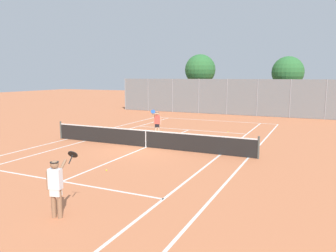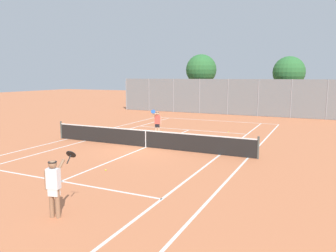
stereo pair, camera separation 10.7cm
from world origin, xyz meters
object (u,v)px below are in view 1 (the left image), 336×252
object	(u,v)px
tree_behind_left	(200,71)
loose_tennis_ball_0	(106,170)
tennis_net	(146,138)
tree_behind_right	(287,73)
loose_tennis_ball_1	(228,132)
player_far_left	(157,122)
player_near_side	(56,185)

from	to	relation	value
tree_behind_left	loose_tennis_ball_0	bearing A→B (deg)	-78.97
tennis_net	tree_behind_right	size ratio (longest dim) A/B	2.07
tennis_net	loose_tennis_ball_1	bearing A→B (deg)	66.74
player_far_left	loose_tennis_ball_1	world-z (taller)	player_far_left
player_near_side	loose_tennis_ball_1	size ratio (longest dim) A/B	26.88
tennis_net	player_far_left	distance (m)	3.20
loose_tennis_ball_1	tree_behind_left	size ratio (longest dim) A/B	0.01
tree_behind_right	tennis_net	bearing A→B (deg)	-104.38
player_near_side	player_far_left	world-z (taller)	same
loose_tennis_ball_0	tree_behind_left	distance (m)	25.96
tree_behind_left	tree_behind_right	distance (m)	9.43
player_far_left	player_near_side	bearing A→B (deg)	-76.09
player_near_side	loose_tennis_ball_0	size ratio (longest dim) A/B	26.88
tennis_net	player_far_left	world-z (taller)	player_far_left
tree_behind_right	loose_tennis_ball_1	bearing A→B (deg)	-99.86
loose_tennis_ball_0	tree_behind_right	size ratio (longest dim) A/B	0.01
player_far_left	tree_behind_right	bearing A→B (deg)	70.65
player_far_left	loose_tennis_ball_1	xyz separation A→B (m)	(3.68, 3.50, -0.89)
player_near_side	loose_tennis_ball_1	xyz separation A→B (m)	(0.74, 15.38, -0.89)
loose_tennis_ball_1	tree_behind_right	world-z (taller)	tree_behind_right
player_near_side	player_far_left	distance (m)	12.24
player_near_side	loose_tennis_ball_0	bearing A→B (deg)	108.22
loose_tennis_ball_1	player_far_left	bearing A→B (deg)	-136.40
tennis_net	player_near_side	size ratio (longest dim) A/B	6.76
loose_tennis_ball_1	loose_tennis_ball_0	bearing A→B (deg)	-100.77
player_far_left	loose_tennis_ball_1	bearing A→B (deg)	43.60
tennis_net	player_far_left	bearing A→B (deg)	105.72
tennis_net	player_far_left	size ratio (longest dim) A/B	6.76
player_near_side	tree_behind_right	world-z (taller)	tree_behind_right
tennis_net	player_near_side	xyz separation A→B (m)	(2.08, -8.82, 0.42)
tennis_net	loose_tennis_ball_1	world-z (taller)	tennis_net
tree_behind_right	tree_behind_left	bearing A→B (deg)	179.13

